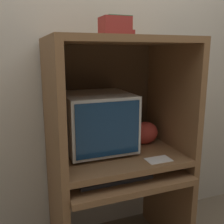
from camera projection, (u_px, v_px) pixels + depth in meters
The scene contains 11 objects.
wall_back at pixel (98, 65), 1.91m from camera, with size 6.00×0.06×2.60m.
desk_base at pixel (119, 203), 1.74m from camera, with size 0.83×0.67×0.67m.
desk_monitor_shelf at pixel (117, 155), 1.70m from camera, with size 0.83×0.63×0.10m.
hutch_upper at pixel (115, 81), 1.62m from camera, with size 0.83×0.63×0.71m.
crt_monitor at pixel (97, 121), 1.67m from camera, with size 0.42×0.42×0.37m.
keyboard at pixel (114, 177), 1.53m from camera, with size 0.44×0.16×0.03m.
mouse at pixel (156, 168), 1.64m from camera, with size 0.06×0.04×0.03m.
snack_bag at pixel (145, 133), 1.82m from camera, with size 0.19×0.14×0.16m.
book_stack at pixel (116, 28), 1.58m from camera, with size 0.19×0.14×0.13m.
paper_card at pixel (159, 160), 1.55m from camera, with size 0.15×0.10×0.00m.
storage_box at pixel (115, 27), 1.52m from camera, with size 0.16×0.14×0.11m.
Camera 1 is at (-0.60, -1.17, 1.39)m, focal length 42.00 mm.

